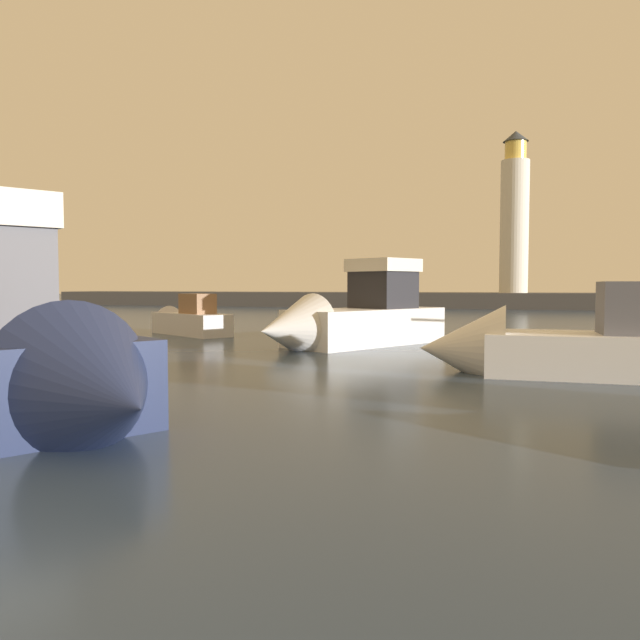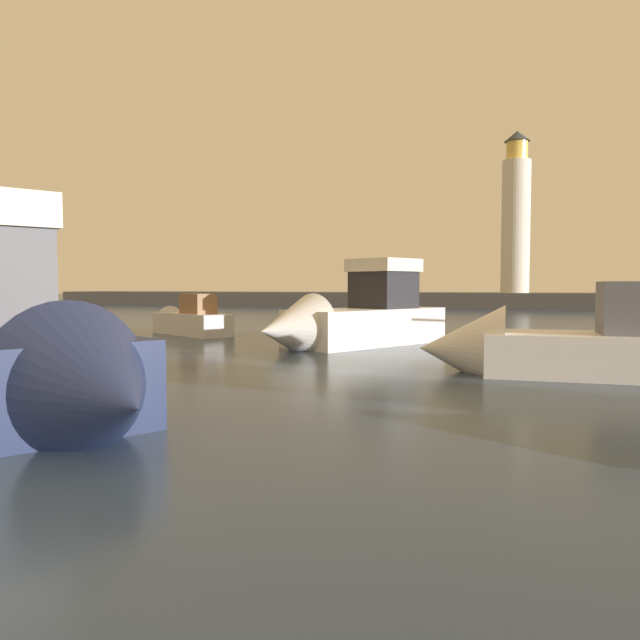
{
  "view_description": "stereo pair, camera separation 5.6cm",
  "coord_description": "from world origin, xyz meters",
  "px_view_note": "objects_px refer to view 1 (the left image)",
  "views": [
    {
      "loc": [
        4.97,
        -1.05,
        2.2
      ],
      "look_at": [
        -0.73,
        17.42,
        1.12
      ],
      "focal_mm": 34.87,
      "sensor_mm": 36.0,
      "label": 1
    },
    {
      "loc": [
        5.02,
        -1.04,
        2.2
      ],
      "look_at": [
        -0.73,
        17.42,
        1.12
      ],
      "focal_mm": 34.87,
      "sensor_mm": 36.0,
      "label": 2
    }
  ],
  "objects_px": {
    "motorboat_3": "(184,321)",
    "motorboat_4": "(347,319)",
    "motorboat_0": "(557,348)",
    "mooring_buoy": "(87,341)",
    "motorboat_2": "(33,355)",
    "lighthouse": "(514,217)"
  },
  "relations": [
    {
      "from": "motorboat_0",
      "to": "motorboat_3",
      "type": "relative_size",
      "value": 1.37
    },
    {
      "from": "motorboat_2",
      "to": "mooring_buoy",
      "type": "distance_m",
      "value": 10.3
    },
    {
      "from": "lighthouse",
      "to": "motorboat_4",
      "type": "xyz_separation_m",
      "value": [
        -5.81,
        -40.45,
        -7.73
      ]
    },
    {
      "from": "motorboat_0",
      "to": "motorboat_3",
      "type": "xyz_separation_m",
      "value": [
        -15.23,
        8.73,
        -0.06
      ]
    },
    {
      "from": "motorboat_4",
      "to": "motorboat_2",
      "type": "bearing_deg",
      "value": -97.77
    },
    {
      "from": "motorboat_3",
      "to": "motorboat_4",
      "type": "height_order",
      "value": "motorboat_4"
    },
    {
      "from": "mooring_buoy",
      "to": "motorboat_4",
      "type": "bearing_deg",
      "value": 32.68
    },
    {
      "from": "motorboat_0",
      "to": "motorboat_4",
      "type": "relative_size",
      "value": 0.92
    },
    {
      "from": "lighthouse",
      "to": "motorboat_2",
      "type": "height_order",
      "value": "lighthouse"
    },
    {
      "from": "motorboat_0",
      "to": "lighthouse",
      "type": "bearing_deg",
      "value": 91.19
    },
    {
      "from": "motorboat_0",
      "to": "motorboat_3",
      "type": "height_order",
      "value": "motorboat_0"
    },
    {
      "from": "lighthouse",
      "to": "motorboat_3",
      "type": "bearing_deg",
      "value": -111.0
    },
    {
      "from": "motorboat_2",
      "to": "motorboat_0",
      "type": "bearing_deg",
      "value": 42.63
    },
    {
      "from": "motorboat_4",
      "to": "mooring_buoy",
      "type": "xyz_separation_m",
      "value": [
        -7.46,
        -4.79,
        -0.57
      ]
    },
    {
      "from": "motorboat_3",
      "to": "motorboat_4",
      "type": "distance_m",
      "value": 9.07
    },
    {
      "from": "mooring_buoy",
      "to": "motorboat_2",
      "type": "bearing_deg",
      "value": -56.78
    },
    {
      "from": "motorboat_0",
      "to": "motorboat_3",
      "type": "distance_m",
      "value": 17.56
    },
    {
      "from": "motorboat_3",
      "to": "motorboat_4",
      "type": "bearing_deg",
      "value": -21.05
    },
    {
      "from": "motorboat_3",
      "to": "motorboat_2",
      "type": "bearing_deg",
      "value": -68.28
    },
    {
      "from": "motorboat_2",
      "to": "motorboat_4",
      "type": "bearing_deg",
      "value": 82.23
    },
    {
      "from": "motorboat_0",
      "to": "motorboat_2",
      "type": "xyz_separation_m",
      "value": [
        -8.6,
        -7.91,
        0.39
      ]
    },
    {
      "from": "motorboat_0",
      "to": "mooring_buoy",
      "type": "height_order",
      "value": "motorboat_0"
    }
  ]
}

